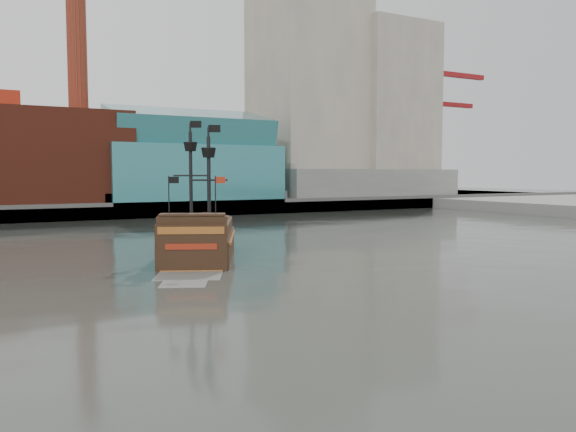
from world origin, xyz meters
TOP-DOWN VIEW (x-y plane):
  - ground at (0.00, 0.00)m, footprint 400.00×400.00m
  - promenade_far at (0.00, 92.00)m, footprint 220.00×60.00m
  - seawall at (0.00, 62.50)m, footprint 220.00×1.00m
  - skyline at (5.21, 84.56)m, footprint 149.00×45.00m
  - crane_a at (78.63, 82.00)m, footprint 22.50×4.00m
  - crane_b at (88.23, 92.00)m, footprint 19.10×4.00m
  - pirate_ship at (-6.53, 17.81)m, footprint 11.41×17.19m

SIDE VIEW (x-z plane):
  - ground at x=0.00m, z-range 0.00..0.00m
  - promenade_far at x=0.00m, z-range 0.00..2.00m
  - pirate_ship at x=-6.53m, z-range -5.10..7.36m
  - seawall at x=0.00m, z-range 0.00..2.60m
  - crane_b at x=88.23m, z-range 2.45..28.70m
  - crane_a at x=78.63m, z-range 2.99..35.24m
  - skyline at x=5.21m, z-range -6.45..55.55m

